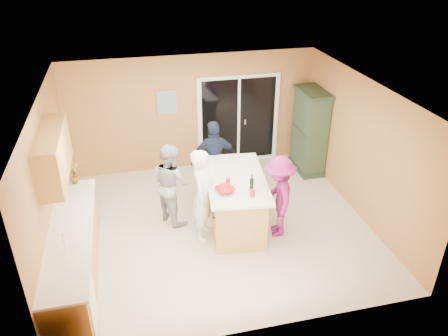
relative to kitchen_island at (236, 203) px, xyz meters
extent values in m
plane|color=beige|center=(-0.33, 0.04, -0.47)|extent=(5.50, 5.50, 0.00)
cube|color=silver|center=(-0.33, 0.04, 2.13)|extent=(5.50, 5.00, 0.10)
cube|color=tan|center=(-0.33, 2.54, 0.83)|extent=(5.50, 0.10, 2.60)
cube|color=tan|center=(-0.33, -2.46, 0.83)|extent=(5.50, 0.10, 2.60)
cube|color=tan|center=(-3.08, 0.04, 0.83)|extent=(0.10, 5.00, 2.60)
cube|color=tan|center=(2.42, 0.04, 0.83)|extent=(0.10, 5.00, 2.60)
cube|color=tan|center=(-2.78, -0.86, -0.02)|extent=(0.60, 3.00, 0.90)
cube|color=white|center=(-2.77, -1.96, -0.07)|extent=(0.62, 0.60, 0.72)
cube|color=silver|center=(-2.77, -0.86, 0.45)|extent=(0.65, 3.05, 0.04)
cylinder|color=silver|center=(-2.78, -1.36, 0.62)|extent=(0.02, 0.02, 0.30)
cube|color=tan|center=(-2.91, -0.16, 1.41)|extent=(0.35, 1.60, 0.75)
cube|color=white|center=(0.72, 2.51, 0.58)|extent=(1.90, 0.05, 2.10)
cube|color=black|center=(0.72, 2.50, 0.58)|extent=(1.70, 0.03, 1.94)
cube|color=white|center=(0.72, 2.49, 0.58)|extent=(0.06, 0.04, 1.94)
cube|color=silver|center=(0.87, 2.48, 0.53)|extent=(0.02, 0.03, 0.12)
cube|color=#A97B54|center=(-0.88, 2.52, 1.13)|extent=(0.46, 0.03, 0.56)
cube|color=#4C6E9E|center=(-0.88, 2.51, 1.13)|extent=(0.38, 0.02, 0.48)
cube|color=tan|center=(0.00, 0.00, 0.01)|extent=(1.07, 1.78, 0.96)
cube|color=silver|center=(0.00, 0.00, 0.51)|extent=(1.26, 2.02, 0.04)
cube|color=black|center=(0.00, 0.00, -0.42)|extent=(0.97, 1.69, 0.11)
cube|color=#213625|center=(2.16, 1.76, -0.41)|extent=(0.52, 0.99, 0.11)
cube|color=#2F452E|center=(2.16, 1.76, 0.47)|extent=(0.47, 0.94, 1.76)
cube|color=#213625|center=(2.16, 1.76, 1.39)|extent=(0.54, 1.03, 0.07)
imported|color=white|center=(-0.63, -0.20, 0.38)|extent=(0.63, 0.74, 1.71)
imported|color=#A7A8AA|center=(-1.11, 0.46, 0.31)|extent=(0.89, 0.95, 1.56)
imported|color=#171D33|center=(-0.15, 1.10, 0.35)|extent=(0.97, 0.41, 1.65)
imported|color=#831C63|center=(0.66, -0.42, 0.30)|extent=(0.75, 1.08, 1.53)
imported|color=red|center=(-0.30, -0.42, 0.57)|extent=(0.39, 0.39, 0.08)
imported|color=#A42610|center=(-2.78, 0.57, 0.69)|extent=(0.26, 0.20, 0.44)
cylinder|color=red|center=(0.11, -0.65, 0.59)|extent=(0.11, 0.11, 0.12)
cylinder|color=red|center=(-0.19, -0.20, 0.59)|extent=(0.10, 0.10, 0.12)
cylinder|color=black|center=(0.15, -0.47, 0.64)|extent=(0.07, 0.07, 0.22)
cylinder|color=black|center=(0.15, -0.47, 0.79)|extent=(0.03, 0.03, 0.08)
cylinder|color=silver|center=(0.19, -0.35, 0.54)|extent=(0.21, 0.21, 0.01)
camera|label=1|loc=(-1.75, -6.49, 4.35)|focal=35.00mm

